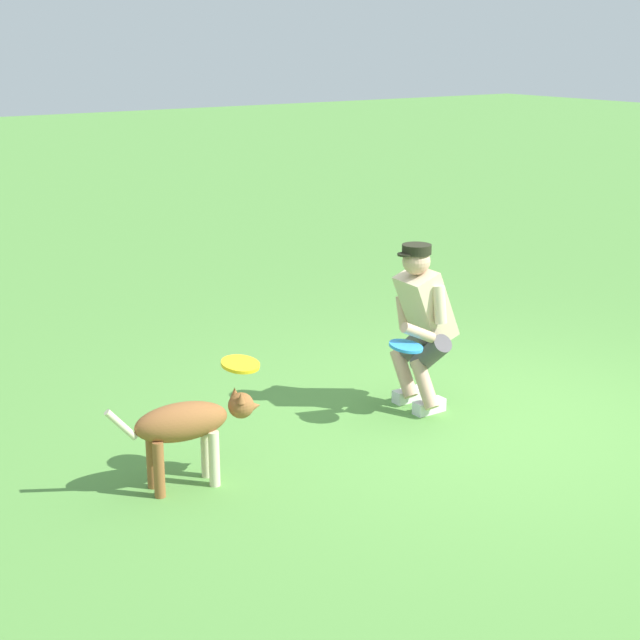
# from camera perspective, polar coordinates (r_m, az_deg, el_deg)

# --- Properties ---
(ground_plane) EXTENTS (60.00, 60.00, 0.00)m
(ground_plane) POSITION_cam_1_polar(r_m,az_deg,el_deg) (7.42, 9.78, -5.92)
(ground_plane) COLOR #56903F
(person) EXTENTS (0.60, 0.65, 1.29)m
(person) POSITION_cam_1_polar(r_m,az_deg,el_deg) (7.42, 5.96, -0.05)
(person) COLOR silver
(person) RESTS_ON ground_plane
(dog) EXTENTS (1.02, 0.33, 0.61)m
(dog) POSITION_cam_1_polar(r_m,az_deg,el_deg) (6.24, -7.64, -6.11)
(dog) COLOR brown
(dog) RESTS_ON ground_plane
(frisbee_flying) EXTENTS (0.27, 0.28, 0.07)m
(frisbee_flying) POSITION_cam_1_polar(r_m,az_deg,el_deg) (6.24, -4.68, -2.60)
(frisbee_flying) COLOR yellow
(frisbee_held) EXTENTS (0.35, 0.35, 0.06)m
(frisbee_held) POSITION_cam_1_polar(r_m,az_deg,el_deg) (7.09, 5.06, -1.54)
(frisbee_held) COLOR #2D8BE4
(frisbee_held) RESTS_ON person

